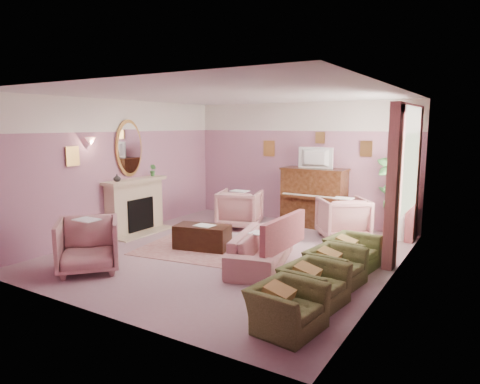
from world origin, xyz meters
The scene contains 48 objects.
floor centered at (0.00, 0.00, 0.00)m, with size 5.50×6.00×0.01m, color gray.
ceiling centered at (0.00, 0.00, 2.80)m, with size 5.50×6.00×0.01m, color silver.
wall_back centered at (0.00, 3.00, 1.40)m, with size 5.50×0.02×2.80m, color gray.
wall_front centered at (0.00, -3.00, 1.40)m, with size 5.50×0.02×2.80m, color gray.
wall_left centered at (-2.75, 0.00, 1.40)m, with size 0.02×6.00×2.80m, color gray.
wall_right centered at (2.75, 0.00, 1.40)m, with size 0.02×6.00×2.80m, color gray.
picture_rail_band centered at (0.00, 2.99, 2.47)m, with size 5.50×0.01×0.65m, color silver.
stripe_panel centered at (2.73, 1.30, 1.07)m, with size 0.01×3.00×2.15m, color #99B385.
fireplace_surround centered at (-2.59, 0.20, 0.55)m, with size 0.30×1.40×1.10m, color #CDB691.
fireplace_inset centered at (-2.49, 0.20, 0.40)m, with size 0.18×0.72×0.68m, color black.
fire_ember centered at (-2.45, 0.20, 0.22)m, with size 0.06×0.54×0.10m, color #FF6013.
mantel_shelf centered at (-2.56, 0.20, 1.12)m, with size 0.40×1.55×0.07m, color #CDB691.
hearth centered at (-2.39, 0.20, 0.01)m, with size 0.55×1.50×0.02m, color #CDB691.
mirror_frame centered at (-2.70, 0.20, 1.80)m, with size 0.04×0.72×1.20m, color #B38743.
mirror_glass centered at (-2.67, 0.20, 1.80)m, with size 0.01×0.60×1.06m, color silver.
sconce_shade centered at (-2.62, -0.85, 1.98)m, with size 0.20×0.20×0.16m, color #FDA994.
piano centered at (0.50, 2.68, 0.65)m, with size 1.40×0.60×1.30m, color #482613.
piano_keyshelf centered at (0.50, 2.33, 0.72)m, with size 1.30×0.12×0.06m, color #482613.
piano_keys centered at (0.50, 2.33, 0.76)m, with size 1.20×0.08×0.02m, color beige.
piano_top centered at (0.50, 2.68, 1.31)m, with size 1.45×0.65×0.04m, color #482613.
television centered at (0.50, 2.63, 1.60)m, with size 0.80×0.12×0.48m, color black.
print_back_left centered at (-0.80, 2.96, 1.72)m, with size 0.30×0.03×0.38m, color #B38743.
print_back_right centered at (1.55, 2.96, 1.78)m, with size 0.26×0.03×0.34m, color #B38743.
print_back_mid centered at (0.50, 2.96, 2.00)m, with size 0.22×0.03×0.26m, color #B38743.
print_left_wall centered at (-2.71, -1.20, 1.72)m, with size 0.03×0.28×0.36m, color #B38743.
window_blind centered at (2.70, 1.55, 1.70)m, with size 0.03×1.40×1.80m, color silver.
curtain_left centered at (2.62, 0.63, 1.30)m, with size 0.16×0.34×2.60m, color #A6515A.
curtain_right centered at (2.62, 2.47, 1.30)m, with size 0.16×0.34×2.60m, color #A6515A.
pelmet centered at (2.62, 1.55, 2.56)m, with size 0.16×2.20×0.16m, color #A6515A.
mantel_plant centered at (-2.55, 0.75, 1.29)m, with size 0.16×0.16×0.28m, color #3F843E.
mantel_vase centered at (-2.55, -0.30, 1.23)m, with size 0.16×0.16×0.16m, color silver.
area_rug centered at (-0.46, -0.04, 0.01)m, with size 2.50×1.80×0.01m, color #AE7570.
coffee_table centered at (-0.59, -0.09, 0.23)m, with size 1.00×0.50×0.45m, color black.
table_paper centered at (-0.54, -0.09, 0.46)m, with size 0.35×0.28×0.01m, color silver.
sofa centered at (0.80, -0.34, 0.38)m, with size 0.63×1.89×0.76m, color tan.
sofa_throw centered at (1.20, -0.34, 0.60)m, with size 0.10×1.43×0.53m, color #A6515A.
floral_armchair_left centered at (-0.87, 1.70, 0.47)m, with size 0.90×0.90×0.94m, color tan.
floral_armchair_right centered at (1.40, 1.98, 0.47)m, with size 0.90×0.90×0.94m, color tan.
floral_armchair_front centered at (-1.40, -2.01, 0.47)m, with size 0.90×0.90×0.94m, color tan.
olive_chair_a centered at (2.11, -2.17, 0.35)m, with size 0.56×0.80×0.69m, color #596232.
olive_chair_b centered at (2.11, -1.35, 0.35)m, with size 0.56×0.80×0.69m, color #596232.
olive_chair_c centered at (2.11, -0.53, 0.35)m, with size 0.56×0.80×0.69m, color #596232.
olive_chair_d centered at (2.11, 0.29, 0.35)m, with size 0.56×0.80×0.69m, color #596232.
side_table centered at (2.36, 2.64, 0.35)m, with size 0.52×0.52×0.70m, color white.
side_plant_big centered at (2.36, 2.64, 0.87)m, with size 0.30×0.30×0.34m, color #3F843E.
side_plant_small centered at (2.48, 2.54, 0.84)m, with size 0.16×0.16×0.28m, color #3F843E.
palm_pot centered at (2.25, 2.56, 0.17)m, with size 0.34×0.34×0.34m, color #A64631.
palm_plant centered at (2.25, 2.56, 1.06)m, with size 0.76×0.76×1.44m, color #3F843E.
Camera 1 is at (4.02, -6.31, 2.30)m, focal length 32.00 mm.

